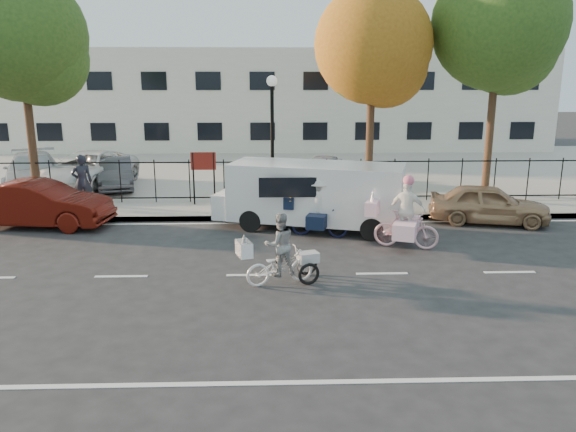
{
  "coord_description": "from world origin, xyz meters",
  "views": [
    {
      "loc": [
        0.43,
        -12.21,
        4.45
      ],
      "look_at": [
        0.86,
        1.2,
        1.1
      ],
      "focal_mm": 35.0,
      "sensor_mm": 36.0,
      "label": 1
    }
  ],
  "objects_px": {
    "white_van": "(313,193)",
    "gold_sedan": "(489,204)",
    "lot_car_d": "(322,170)",
    "pedestrian": "(82,182)",
    "lamppost": "(272,117)",
    "bull_bike": "(318,213)",
    "unicorn_bike": "(405,221)",
    "lot_car_a": "(32,172)",
    "red_sedan": "(39,204)",
    "lot_car_c": "(115,173)",
    "lot_car_b": "(87,170)",
    "zebra_trike": "(280,257)"
  },
  "relations": [
    {
      "from": "gold_sedan",
      "to": "pedestrian",
      "type": "relative_size",
      "value": 1.98
    },
    {
      "from": "lot_car_d",
      "to": "lot_car_c",
      "type": "bearing_deg",
      "value": -155.93
    },
    {
      "from": "unicorn_bike",
      "to": "white_van",
      "type": "height_order",
      "value": "unicorn_bike"
    },
    {
      "from": "lamppost",
      "to": "bull_bike",
      "type": "relative_size",
      "value": 2.3
    },
    {
      "from": "red_sedan",
      "to": "lot_car_d",
      "type": "bearing_deg",
      "value": -49.69
    },
    {
      "from": "gold_sedan",
      "to": "lot_car_d",
      "type": "bearing_deg",
      "value": 51.76
    },
    {
      "from": "bull_bike",
      "to": "red_sedan",
      "type": "bearing_deg",
      "value": 98.36
    },
    {
      "from": "bull_bike",
      "to": "pedestrian",
      "type": "distance_m",
      "value": 8.2
    },
    {
      "from": "gold_sedan",
      "to": "lot_car_a",
      "type": "height_order",
      "value": "lot_car_a"
    },
    {
      "from": "gold_sedan",
      "to": "lot_car_a",
      "type": "xyz_separation_m",
      "value": [
        -16.02,
        5.18,
        0.24
      ]
    },
    {
      "from": "lamppost",
      "to": "red_sedan",
      "type": "relative_size",
      "value": 1.02
    },
    {
      "from": "gold_sedan",
      "to": "lamppost",
      "type": "bearing_deg",
      "value": 84.6
    },
    {
      "from": "lamppost",
      "to": "lot_car_d",
      "type": "distance_m",
      "value": 4.78
    },
    {
      "from": "zebra_trike",
      "to": "red_sedan",
      "type": "relative_size",
      "value": 0.44
    },
    {
      "from": "zebra_trike",
      "to": "gold_sedan",
      "type": "bearing_deg",
      "value": -70.6
    },
    {
      "from": "lot_car_a",
      "to": "lot_car_c",
      "type": "xyz_separation_m",
      "value": [
        3.15,
        0.08,
        -0.1
      ]
    },
    {
      "from": "lamppost",
      "to": "lot_car_d",
      "type": "height_order",
      "value": "lamppost"
    },
    {
      "from": "bull_bike",
      "to": "pedestrian",
      "type": "bearing_deg",
      "value": 85.13
    },
    {
      "from": "lamppost",
      "to": "lot_car_c",
      "type": "height_order",
      "value": "lamppost"
    },
    {
      "from": "gold_sedan",
      "to": "lot_car_a",
      "type": "distance_m",
      "value": 16.84
    },
    {
      "from": "bull_bike",
      "to": "lot_car_a",
      "type": "height_order",
      "value": "bull_bike"
    },
    {
      "from": "pedestrian",
      "to": "lot_car_b",
      "type": "bearing_deg",
      "value": -98.87
    },
    {
      "from": "white_van",
      "to": "lot_car_d",
      "type": "xyz_separation_m",
      "value": [
        0.85,
        6.4,
        -0.34
      ]
    },
    {
      "from": "lamppost",
      "to": "pedestrian",
      "type": "xyz_separation_m",
      "value": [
        -6.31,
        -0.52,
        -2.06
      ]
    },
    {
      "from": "bull_bike",
      "to": "unicorn_bike",
      "type": "bearing_deg",
      "value": -101.69
    },
    {
      "from": "red_sedan",
      "to": "pedestrian",
      "type": "bearing_deg",
      "value": -15.46
    },
    {
      "from": "red_sedan",
      "to": "gold_sedan",
      "type": "relative_size",
      "value": 1.19
    },
    {
      "from": "white_van",
      "to": "gold_sedan",
      "type": "height_order",
      "value": "white_van"
    },
    {
      "from": "red_sedan",
      "to": "pedestrian",
      "type": "relative_size",
      "value": 2.35
    },
    {
      "from": "unicorn_bike",
      "to": "pedestrian",
      "type": "bearing_deg",
      "value": 86.23
    },
    {
      "from": "zebra_trike",
      "to": "red_sedan",
      "type": "xyz_separation_m",
      "value": [
        -7.18,
        5.05,
        0.08
      ]
    },
    {
      "from": "pedestrian",
      "to": "lot_car_a",
      "type": "bearing_deg",
      "value": -72.38
    },
    {
      "from": "pedestrian",
      "to": "lot_car_c",
      "type": "bearing_deg",
      "value": -116.12
    },
    {
      "from": "pedestrian",
      "to": "lot_car_c",
      "type": "height_order",
      "value": "pedestrian"
    },
    {
      "from": "red_sedan",
      "to": "lot_car_b",
      "type": "height_order",
      "value": "lot_car_b"
    },
    {
      "from": "unicorn_bike",
      "to": "lot_car_a",
      "type": "distance_m",
      "value": 14.94
    },
    {
      "from": "bull_bike",
      "to": "lot_car_c",
      "type": "xyz_separation_m",
      "value": [
        -7.47,
        6.55,
        0.07
      ]
    },
    {
      "from": "bull_bike",
      "to": "lot_car_d",
      "type": "bearing_deg",
      "value": 11.3
    },
    {
      "from": "lot_car_b",
      "to": "pedestrian",
      "type": "bearing_deg",
      "value": -63.13
    },
    {
      "from": "bull_bike",
      "to": "lot_car_c",
      "type": "bearing_deg",
      "value": 65.91
    },
    {
      "from": "lot_car_c",
      "to": "lot_car_d",
      "type": "xyz_separation_m",
      "value": [
        8.21,
        0.66,
        -0.01
      ]
    },
    {
      "from": "white_van",
      "to": "lot_car_a",
      "type": "relative_size",
      "value": 1.23
    },
    {
      "from": "bull_bike",
      "to": "red_sedan",
      "type": "xyz_separation_m",
      "value": [
        -8.34,
        1.29,
        0.02
      ]
    },
    {
      "from": "bull_bike",
      "to": "gold_sedan",
      "type": "relative_size",
      "value": 0.53
    },
    {
      "from": "red_sedan",
      "to": "lot_car_a",
      "type": "relative_size",
      "value": 0.89
    },
    {
      "from": "pedestrian",
      "to": "lamppost",
      "type": "bearing_deg",
      "value": 160.59
    },
    {
      "from": "red_sedan",
      "to": "lot_car_c",
      "type": "height_order",
      "value": "red_sedan"
    },
    {
      "from": "lot_car_b",
      "to": "lamppost",
      "type": "bearing_deg",
      "value": -11.19
    },
    {
      "from": "white_van",
      "to": "lot_car_a",
      "type": "xyz_separation_m",
      "value": [
        -10.52,
        5.66,
        -0.24
      ]
    },
    {
      "from": "lamppost",
      "to": "gold_sedan",
      "type": "height_order",
      "value": "lamppost"
    }
  ]
}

